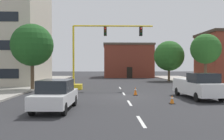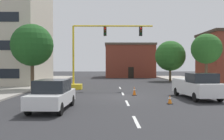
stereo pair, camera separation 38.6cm
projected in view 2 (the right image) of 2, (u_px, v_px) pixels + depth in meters
ground_plane at (124, 97)px, 19.81m from camera, size 160.00×160.00×0.00m
sidewalk_left at (14, 88)px, 27.66m from camera, size 6.00×56.00×0.14m
lane_stripe_seg_1 at (136, 121)px, 11.31m from camera, size 0.16×2.40×0.01m
lane_stripe_seg_2 at (127, 103)px, 16.81m from camera, size 0.16×2.40×0.01m
lane_stripe_seg_3 at (123, 94)px, 22.31m from camera, size 0.16×2.40×0.01m
lane_stripe_seg_4 at (120, 88)px, 27.81m from camera, size 0.16×2.40×0.01m
building_brick_center at (129, 61)px, 53.49m from camera, size 10.33×9.69×7.03m
traffic_signal_gantry at (85, 68)px, 26.36m from camera, size 9.35×1.20×6.83m
tree_right_far at (170, 56)px, 39.64m from camera, size 4.83×4.83×6.48m
tree_left_near at (32, 45)px, 25.17m from camera, size 4.28×4.28×6.77m
tree_right_mid at (206, 49)px, 30.25m from camera, size 3.70×3.70×6.43m
pickup_truck_white at (197, 86)px, 19.04m from camera, size 2.46×5.55×1.99m
sedan_white_near_left at (52, 95)px, 14.22m from camera, size 2.05×4.58×1.74m
traffic_cone_roadside_a at (134, 91)px, 21.03m from camera, size 0.36×0.36×0.77m
traffic_cone_roadside_b at (170, 100)px, 16.41m from camera, size 0.36×0.36×0.59m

